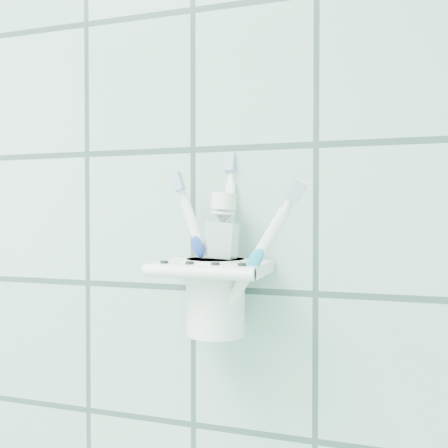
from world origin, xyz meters
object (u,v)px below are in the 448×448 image
toothbrush_pink (225,244)px  toothpaste_tube (214,249)px  cup (215,293)px  toothbrush_blue (223,235)px  toothbrush_orange (215,241)px  holder_bracket (213,269)px

toothbrush_pink → toothpaste_tube: bearing=174.9°
toothpaste_tube → cup: bearing=-43.7°
toothbrush_blue → toothpaste_tube: (-0.01, 0.01, -0.02)m
toothbrush_blue → toothbrush_orange: 0.02m
holder_bracket → toothbrush_pink: 0.03m
toothbrush_pink → holder_bracket: bearing=-138.5°
holder_bracket → toothbrush_orange: size_ratio=0.66×
toothbrush_orange → holder_bracket: bearing=116.9°
cup → toothbrush_blue: bearing=2.2°
toothbrush_orange → cup: bearing=100.3°
toothbrush_pink → toothbrush_orange: bearing=-104.9°
cup → toothbrush_pink: toothbrush_pink is taller
holder_bracket → cup: same height
cup → toothbrush_pink: 0.06m
holder_bracket → cup: size_ratio=1.42×
toothbrush_orange → toothpaste_tube: (-0.01, 0.02, -0.01)m
toothbrush_pink → toothbrush_blue: size_ratio=0.90×
cup → toothbrush_orange: (0.00, -0.01, 0.06)m
holder_bracket → toothbrush_pink: (0.01, 0.01, 0.03)m
holder_bracket → toothbrush_blue: (0.01, 0.00, 0.04)m
toothbrush_pink → toothbrush_blue: (-0.00, -0.01, 0.01)m
holder_bracket → toothpaste_tube: toothpaste_tube is taller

